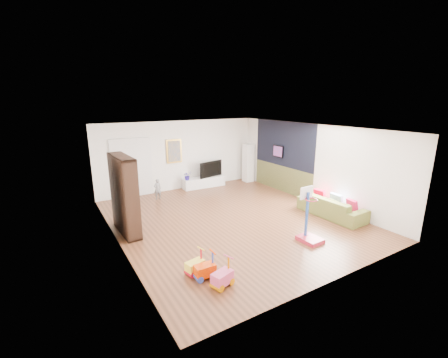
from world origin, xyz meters
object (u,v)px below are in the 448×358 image
media_console (204,182)px  basketball_hoop (312,215)px  bookshelf (124,195)px  sofa (331,207)px

media_console → basketball_hoop: 5.77m
bookshelf → sofa: 6.08m
media_console → sofa: 5.21m
basketball_hoop → sofa: bearing=23.5°
media_console → sofa: (1.87, -4.86, 0.10)m
sofa → basketball_hoop: (-1.85, -0.89, 0.40)m
sofa → bookshelf: bearing=68.1°
bookshelf → basketball_hoop: size_ratio=1.50×
media_console → bookshelf: (-3.79, -2.78, 0.84)m
basketball_hoop → bookshelf: bearing=139.9°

